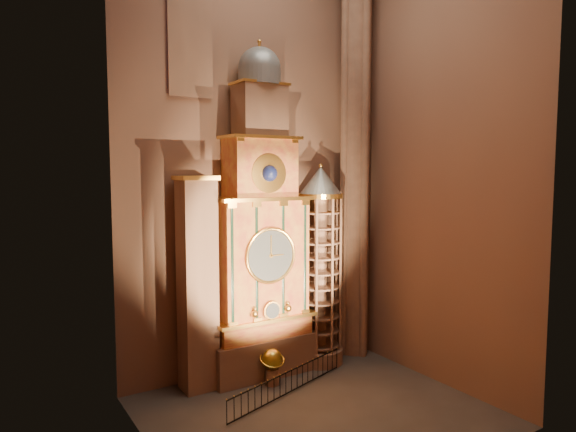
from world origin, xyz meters
TOP-DOWN VIEW (x-y plane):
  - floor at (0.00, 0.00)m, footprint 14.00×14.00m
  - wall_back at (0.00, 6.00)m, footprint 22.00×0.00m
  - wall_left at (-7.00, 0.00)m, footprint 0.00×22.00m
  - wall_right at (7.00, 0.00)m, footprint 0.00×22.00m
  - astronomical_clock at (0.00, 4.96)m, footprint 5.60×2.41m
  - portrait_tower at (-3.40, 4.98)m, footprint 1.80×1.60m
  - stair_turret at (3.50, 4.70)m, footprint 2.50×2.50m
  - gothic_pier at (6.10, 5.00)m, footprint 2.04×2.04m
  - stained_glass_window at (-3.20, 5.92)m, footprint 2.20×0.14m
  - celestial_globe at (-0.19, 3.51)m, footprint 1.30×1.23m
  - iron_railing at (-0.09, 2.16)m, footprint 7.55×2.53m

SIDE VIEW (x-z plane):
  - floor at x=0.00m, z-range 0.00..0.00m
  - iron_railing at x=-0.09m, z-range 0.05..1.11m
  - celestial_globe at x=-0.19m, z-range 0.18..1.96m
  - portrait_tower at x=-3.40m, z-range 0.05..10.25m
  - stair_turret at x=3.50m, z-range -0.13..10.67m
  - astronomical_clock at x=0.00m, z-range -1.67..15.03m
  - wall_back at x=0.00m, z-range 0.00..22.00m
  - wall_left at x=-7.00m, z-range 0.00..22.00m
  - wall_right at x=7.00m, z-range 0.00..22.00m
  - gothic_pier at x=6.10m, z-range 0.00..22.00m
  - stained_glass_window at x=-3.20m, z-range 13.90..19.10m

